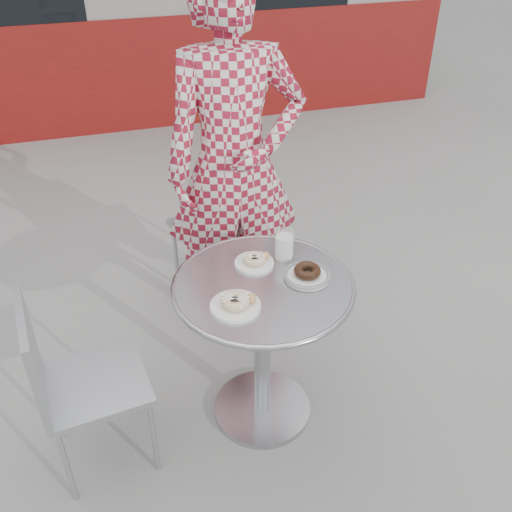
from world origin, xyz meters
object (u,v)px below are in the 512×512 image
object	(u,v)px
chair_far	(218,256)
plate_near	(236,303)
milk_cup	(284,246)
plate_checker	(307,274)
plate_far	(255,260)
seated_person	(235,166)
chair_left	(98,412)
bistro_table	(263,319)

from	to	relation	value
chair_far	plate_near	xyz separation A→B (m)	(-0.16, -1.02, 0.49)
chair_far	milk_cup	size ratio (longest dim) A/B	6.81
plate_checker	milk_cup	size ratio (longest dim) A/B	1.48
plate_checker	chair_far	bearing A→B (deg)	99.61
chair_far	plate_near	size ratio (longest dim) A/B	4.60
chair_far	milk_cup	xyz separation A→B (m)	(0.11, -0.76, 0.53)
plate_far	seated_person	bearing A→B (deg)	83.16
plate_checker	chair_left	bearing A→B (deg)	-179.00
plate_near	plate_far	bearing A→B (deg)	59.27
bistro_table	chair_left	bearing A→B (deg)	-177.99
plate_far	milk_cup	bearing A→B (deg)	2.25
chair_left	milk_cup	world-z (taller)	milk_cup
chair_far	plate_far	bearing A→B (deg)	74.99
chair_far	plate_checker	size ratio (longest dim) A/B	4.61
seated_person	plate_far	xyz separation A→B (m)	(-0.06, -0.54, -0.17)
bistro_table	chair_far	bearing A→B (deg)	88.47
bistro_table	seated_person	bearing A→B (deg)	83.82
chair_far	chair_left	size ratio (longest dim) A/B	1.05
chair_left	seated_person	bearing A→B (deg)	-54.73
chair_left	milk_cup	size ratio (longest dim) A/B	6.51
seated_person	plate_far	world-z (taller)	seated_person
seated_person	chair_far	bearing A→B (deg)	104.33
bistro_table	milk_cup	distance (m)	0.31
plate_far	milk_cup	distance (m)	0.13
chair_far	plate_far	world-z (taller)	chair_far
seated_person	bistro_table	bearing A→B (deg)	-93.68
seated_person	plate_checker	distance (m)	0.71
seated_person	plate_checker	xyz separation A→B (m)	(0.11, -0.68, -0.17)
chair_far	milk_cup	distance (m)	0.93
chair_left	milk_cup	distance (m)	1.01
seated_person	milk_cup	size ratio (longest dim) A/B	14.43
chair_left	seated_person	size ratio (longest dim) A/B	0.45
bistro_table	plate_far	xyz separation A→B (m)	(0.01, 0.14, 0.20)
plate_near	plate_checker	xyz separation A→B (m)	(0.32, 0.10, -0.00)
chair_far	plate_near	distance (m)	1.14
chair_left	plate_near	bearing A→B (deg)	-105.10
chair_left	plate_checker	size ratio (longest dim) A/B	4.40
milk_cup	plate_far	bearing A→B (deg)	-177.75
plate_near	milk_cup	size ratio (longest dim) A/B	1.48
chair_left	bistro_table	bearing A→B (deg)	-94.68
bistro_table	plate_checker	distance (m)	0.26
seated_person	plate_far	size ratio (longest dim) A/B	11.36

